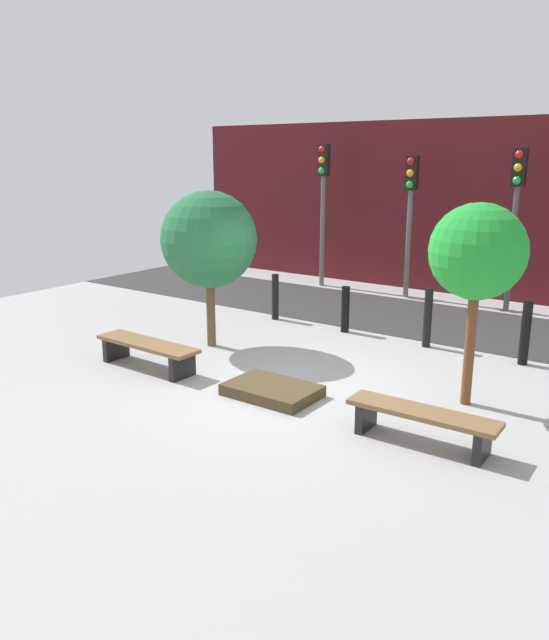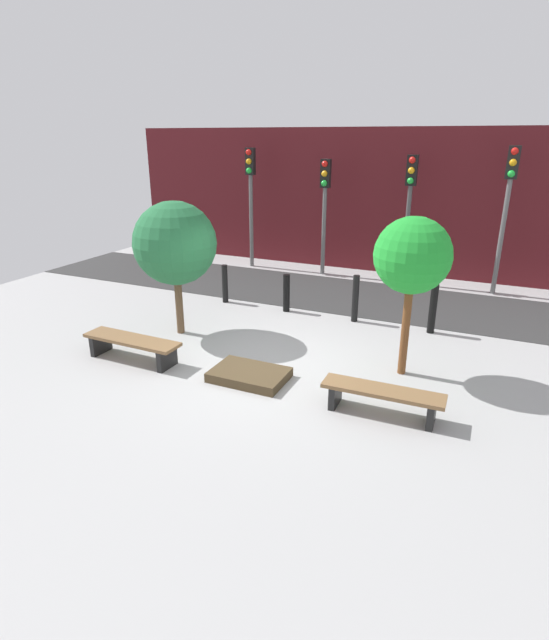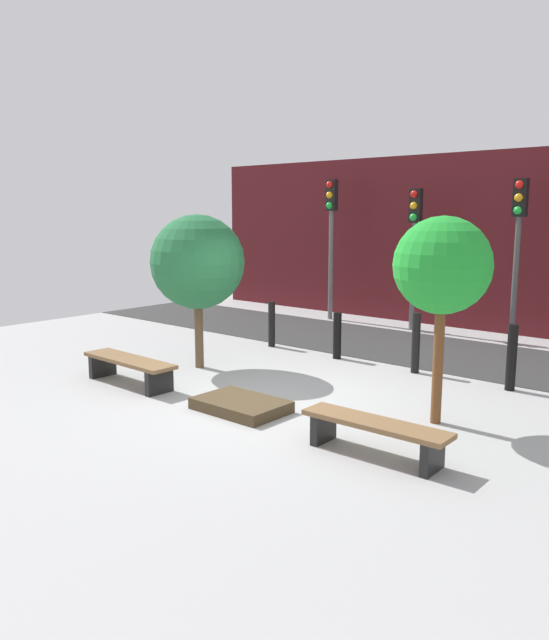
# 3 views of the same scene
# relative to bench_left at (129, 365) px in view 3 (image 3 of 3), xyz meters

# --- Properties ---
(ground_plane) EXTENTS (18.00, 18.00, 0.00)m
(ground_plane) POSITION_rel_bench_left_xyz_m (2.31, 0.69, -0.32)
(ground_plane) COLOR #A4A4A4
(road_strip) EXTENTS (18.00, 3.03, 0.01)m
(road_strip) POSITION_rel_bench_left_xyz_m (2.31, 5.48, -0.31)
(road_strip) COLOR #313131
(road_strip) RESTS_ON ground
(building_facade) EXTENTS (16.20, 0.50, 4.16)m
(building_facade) POSITION_rel_bench_left_xyz_m (2.31, 8.51, 1.76)
(building_facade) COLOR #511419
(building_facade) RESTS_ON ground
(bench_left) EXTENTS (1.93, 0.52, 0.44)m
(bench_left) POSITION_rel_bench_left_xyz_m (0.00, 0.00, 0.00)
(bench_left) COLOR black
(bench_left) RESTS_ON ground
(bench_right) EXTENTS (1.80, 0.46, 0.42)m
(bench_right) POSITION_rel_bench_left_xyz_m (4.62, 0.00, -0.01)
(bench_right) COLOR black
(bench_right) RESTS_ON ground
(planter_bed) EXTENTS (1.26, 0.86, 0.16)m
(planter_bed) POSITION_rel_bench_left_xyz_m (2.31, 0.20, -0.24)
(planter_bed) COLOR #493924
(planter_bed) RESTS_ON ground
(tree_behind_left_bench) EXTENTS (1.66, 1.66, 2.74)m
(tree_behind_left_bench) POSITION_rel_bench_left_xyz_m (-0.00, 1.53, 1.57)
(tree_behind_left_bench) COLOR brown
(tree_behind_left_bench) RESTS_ON ground
(tree_behind_right_bench) EXTENTS (1.26, 1.26, 2.73)m
(tree_behind_right_bench) POSITION_rel_bench_left_xyz_m (4.62, 1.53, 1.76)
(tree_behind_right_bench) COLOR brown
(tree_behind_right_bench) RESTS_ON ground
(bollard_far_left) EXTENTS (0.14, 0.14, 0.95)m
(bollard_far_left) POSITION_rel_bench_left_xyz_m (-0.18, 3.72, 0.15)
(bollard_far_left) COLOR black
(bollard_far_left) RESTS_ON ground
(bollard_left) EXTENTS (0.16, 0.16, 0.89)m
(bollard_left) POSITION_rel_bench_left_xyz_m (1.48, 3.72, 0.12)
(bollard_left) COLOR black
(bollard_left) RESTS_ON ground
(bollard_center) EXTENTS (0.14, 0.14, 1.06)m
(bollard_center) POSITION_rel_bench_left_xyz_m (3.14, 3.72, 0.21)
(bollard_center) COLOR black
(bollard_center) RESTS_ON ground
(bollard_right) EXTENTS (0.15, 0.15, 1.05)m
(bollard_right) POSITION_rel_bench_left_xyz_m (4.80, 3.72, 0.20)
(bollard_right) COLOR black
(bollard_right) RESTS_ON ground
(traffic_light_west) EXTENTS (0.28, 0.27, 3.58)m
(traffic_light_west) POSITION_rel_bench_left_xyz_m (-1.26, 7.28, 2.16)
(traffic_light_west) COLOR #5C5C5C
(traffic_light_west) RESTS_ON ground
(traffic_light_mid_west) EXTENTS (0.28, 0.27, 3.30)m
(traffic_light_mid_west) POSITION_rel_bench_left_xyz_m (1.12, 7.28, 1.98)
(traffic_light_mid_west) COLOR #5B5B5B
(traffic_light_mid_west) RESTS_ON ground
(traffic_light_mid_east) EXTENTS (0.28, 0.27, 3.45)m
(traffic_light_mid_east) POSITION_rel_bench_left_xyz_m (3.50, 7.28, 2.07)
(traffic_light_mid_east) COLOR #484848
(traffic_light_mid_east) RESTS_ON ground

